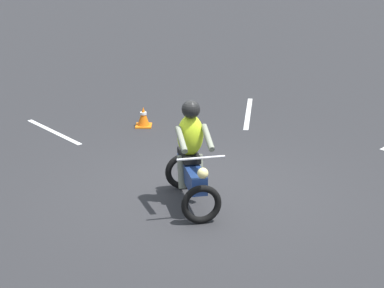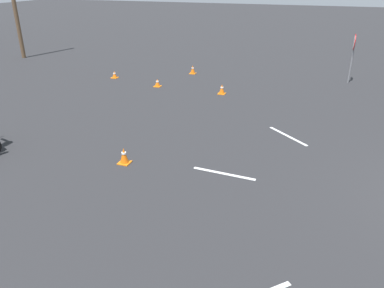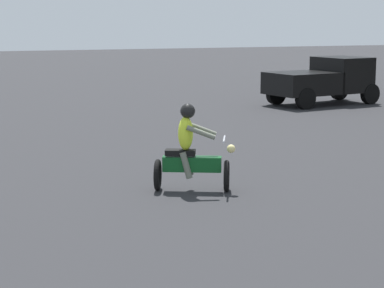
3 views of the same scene
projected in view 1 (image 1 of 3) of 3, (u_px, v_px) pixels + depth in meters
name	position (u px, v px, depth m)	size (l,w,h in m)	color
ground_plane	(199.00, 193.00, 11.95)	(120.00, 120.00, 0.00)	#28282B
motorcycle_rider_foreground	(192.00, 160.00, 11.31)	(0.94, 1.56, 1.66)	black
traffic_cone_far_left	(143.00, 117.00, 15.02)	(0.32, 0.32, 0.41)	orange
lane_stripe_s	(248.00, 113.00, 15.89)	(0.10, 2.19, 0.01)	silver
lane_stripe_se	(54.00, 132.00, 14.76)	(0.10, 1.94, 0.01)	silver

